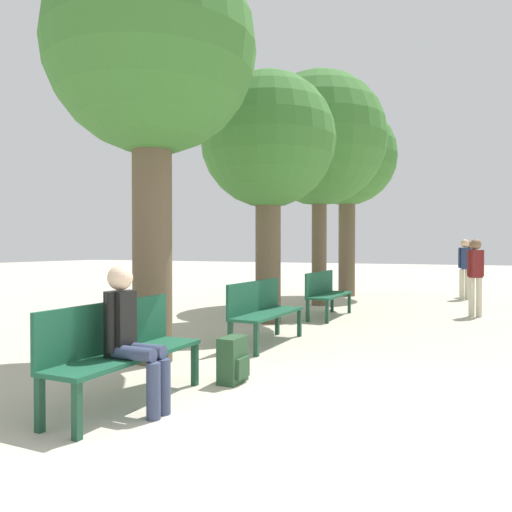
# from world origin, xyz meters

# --- Properties ---
(ground_plane) EXTENTS (80.00, 80.00, 0.00)m
(ground_plane) POSITION_xyz_m (0.00, 0.00, 0.00)
(ground_plane) COLOR beige
(bench_row_0) EXTENTS (0.48, 1.73, 0.93)m
(bench_row_0) POSITION_xyz_m (-2.17, 0.01, 0.55)
(bench_row_0) COLOR #195138
(bench_row_0) RESTS_ON ground_plane
(bench_row_1) EXTENTS (0.48, 1.73, 0.93)m
(bench_row_1) POSITION_xyz_m (-2.17, 3.16, 0.55)
(bench_row_1) COLOR #195138
(bench_row_1) RESTS_ON ground_plane
(bench_row_2) EXTENTS (0.48, 1.73, 0.93)m
(bench_row_2) POSITION_xyz_m (-2.17, 6.30, 0.55)
(bench_row_2) COLOR #195138
(bench_row_2) RESTS_ON ground_plane
(tree_row_0) EXTENTS (2.63, 2.63, 5.24)m
(tree_row_0) POSITION_xyz_m (-2.94, 1.52, 3.83)
(tree_row_0) COLOR brown
(tree_row_0) RESTS_ON ground_plane
(tree_row_1) EXTENTS (2.57, 2.57, 4.76)m
(tree_row_1) POSITION_xyz_m (-2.94, 5.12, 3.40)
(tree_row_1) COLOR brown
(tree_row_1) RESTS_ON ground_plane
(tree_row_2) EXTENTS (3.30, 3.30, 5.77)m
(tree_row_2) POSITION_xyz_m (-2.94, 8.26, 4.09)
(tree_row_2) COLOR brown
(tree_row_2) RESTS_ON ground_plane
(tree_row_3) EXTENTS (2.90, 2.90, 5.58)m
(tree_row_3) POSITION_xyz_m (-2.94, 10.88, 4.05)
(tree_row_3) COLOR brown
(tree_row_3) RESTS_ON ground_plane
(person_seated) EXTENTS (0.58, 0.33, 1.28)m
(person_seated) POSITION_xyz_m (-1.93, -0.12, 0.69)
(person_seated) COLOR #384260
(person_seated) RESTS_ON ground_plane
(backpack) EXTENTS (0.24, 0.35, 0.49)m
(backpack) POSITION_xyz_m (-1.56, 1.09, 0.24)
(backpack) COLOR #284C2D
(backpack) RESTS_ON ground_plane
(pedestrian_near) EXTENTS (0.33, 0.22, 1.62)m
(pedestrian_near) POSITION_xyz_m (0.36, 12.15, 0.93)
(pedestrian_near) COLOR beige
(pedestrian_near) RESTS_ON ground_plane
(pedestrian_mid) EXTENTS (0.34, 0.24, 1.66)m
(pedestrian_mid) POSITION_xyz_m (0.27, 11.27, 0.95)
(pedestrian_mid) COLOR beige
(pedestrian_mid) RESTS_ON ground_plane
(pedestrian_far) EXTENTS (0.33, 0.27, 1.61)m
(pedestrian_far) POSITION_xyz_m (0.63, 7.67, 0.92)
(pedestrian_far) COLOR beige
(pedestrian_far) RESTS_ON ground_plane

